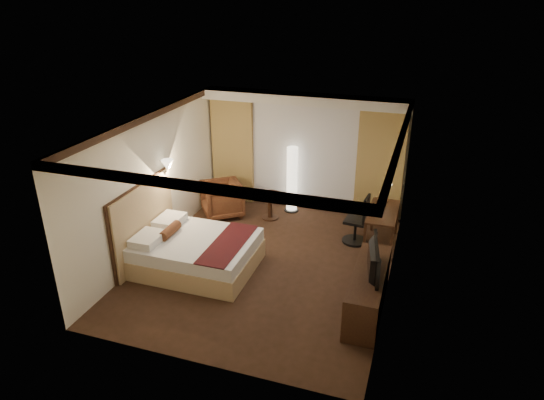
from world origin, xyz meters
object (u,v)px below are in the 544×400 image
(office_chair, at_px, (356,219))
(desk, at_px, (382,228))
(side_table, at_px, (270,206))
(floor_lamp, at_px, (292,180))
(dresser, at_px, (368,291))
(bed, at_px, (197,253))
(armchair, at_px, (222,198))
(television, at_px, (369,255))

(office_chair, bearing_deg, desk, 11.01)
(side_table, relative_size, desk, 0.46)
(desk, distance_m, office_chair, 0.53)
(desk, bearing_deg, floor_lamp, 155.23)
(office_chair, bearing_deg, dresser, -70.23)
(bed, height_order, dresser, dresser)
(armchair, distance_m, dresser, 4.41)
(armchair, height_order, floor_lamp, floor_lamp)
(floor_lamp, bearing_deg, office_chair, -32.44)
(bed, relative_size, floor_lamp, 1.35)
(office_chair, relative_size, dresser, 0.57)
(floor_lamp, distance_m, dresser, 3.94)
(armchair, distance_m, office_chair, 3.08)
(television, bearing_deg, dresser, -100.45)
(side_table, height_order, desk, desk)
(floor_lamp, height_order, dresser, floor_lamp)
(desk, bearing_deg, office_chair, -174.42)
(floor_lamp, xyz_separation_m, television, (2.17, -3.24, 0.24))
(armchair, distance_m, desk, 3.58)
(armchair, bearing_deg, television, 18.27)
(armchair, xyz_separation_m, office_chair, (3.06, -0.31, 0.09))
(armchair, bearing_deg, bed, -24.69)
(office_chair, bearing_deg, floor_lamp, 152.98)
(floor_lamp, bearing_deg, television, -56.15)
(side_table, xyz_separation_m, desk, (2.50, -0.47, 0.08))
(bed, distance_m, floor_lamp, 3.12)
(armchair, xyz_separation_m, floor_lamp, (1.42, 0.73, 0.34))
(desk, xyz_separation_m, dresser, (0.05, -2.24, -0.02))
(dresser, xyz_separation_m, television, (-0.03, 0.00, 0.66))
(dresser, bearing_deg, floor_lamp, 124.22)
(side_table, distance_m, office_chair, 2.06)
(side_table, relative_size, office_chair, 0.56)
(floor_lamp, distance_m, television, 3.91)
(office_chair, relative_size, television, 1.00)
(bed, xyz_separation_m, floor_lamp, (0.95, 2.93, 0.47))
(desk, distance_m, dresser, 2.25)
(armchair, xyz_separation_m, side_table, (1.08, 0.20, -0.14))
(floor_lamp, relative_size, dresser, 0.84)
(armchair, height_order, office_chair, office_chair)
(desk, relative_size, television, 1.22)
(floor_lamp, bearing_deg, armchair, -152.77)
(bed, height_order, television, television)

